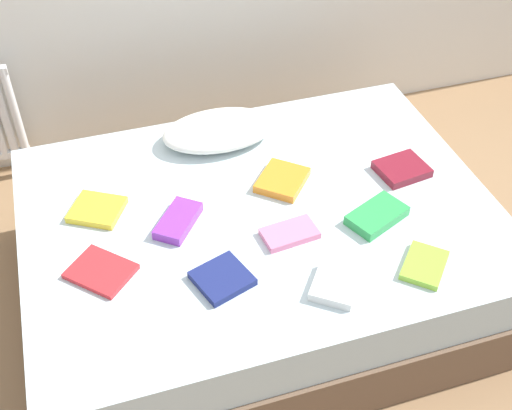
# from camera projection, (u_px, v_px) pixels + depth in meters

# --- Properties ---
(ground_plane) EXTENTS (8.00, 8.00, 0.00)m
(ground_plane) POSITION_uv_depth(u_px,v_px,m) (259.00, 287.00, 3.07)
(ground_plane) COLOR #93704C
(bed) EXTENTS (2.00, 1.50, 0.50)m
(bed) POSITION_uv_depth(u_px,v_px,m) (259.00, 251.00, 2.91)
(bed) COLOR brown
(bed) RESTS_ON ground
(pillow) EXTENTS (0.53, 0.32, 0.11)m
(pillow) POSITION_uv_depth(u_px,v_px,m) (219.00, 130.00, 3.06)
(pillow) COLOR white
(pillow) RESTS_ON bed
(textbook_pink) EXTENTS (0.23, 0.15, 0.03)m
(textbook_pink) POSITION_uv_depth(u_px,v_px,m) (290.00, 233.00, 2.61)
(textbook_pink) COLOR pink
(textbook_pink) RESTS_ON bed
(textbook_red) EXTENTS (0.29, 0.29, 0.02)m
(textbook_red) POSITION_uv_depth(u_px,v_px,m) (101.00, 271.00, 2.47)
(textbook_red) COLOR red
(textbook_red) RESTS_ON bed
(textbook_navy) EXTENTS (0.24, 0.24, 0.03)m
(textbook_navy) POSITION_uv_depth(u_px,v_px,m) (222.00, 278.00, 2.43)
(textbook_navy) COLOR navy
(textbook_navy) RESTS_ON bed
(textbook_green) EXTENTS (0.28, 0.23, 0.04)m
(textbook_green) POSITION_uv_depth(u_px,v_px,m) (377.00, 216.00, 2.68)
(textbook_green) COLOR green
(textbook_green) RESTS_ON bed
(textbook_purple) EXTENTS (0.24, 0.26, 0.04)m
(textbook_purple) POSITION_uv_depth(u_px,v_px,m) (178.00, 221.00, 2.66)
(textbook_purple) COLOR purple
(textbook_purple) RESTS_ON bed
(textbook_orange) EXTENTS (0.28, 0.29, 0.04)m
(textbook_orange) POSITION_uv_depth(u_px,v_px,m) (282.00, 180.00, 2.85)
(textbook_orange) COLOR orange
(textbook_orange) RESTS_ON bed
(textbook_white) EXTENTS (0.24, 0.24, 0.04)m
(textbook_white) POSITION_uv_depth(u_px,v_px,m) (335.00, 285.00, 2.40)
(textbook_white) COLOR white
(textbook_white) RESTS_ON bed
(textbook_maroon) EXTENTS (0.23, 0.21, 0.04)m
(textbook_maroon) POSITION_uv_depth(u_px,v_px,m) (402.00, 169.00, 2.91)
(textbook_maroon) COLOR maroon
(textbook_maroon) RESTS_ON bed
(textbook_yellow) EXTENTS (0.27, 0.26, 0.03)m
(textbook_yellow) POSITION_uv_depth(u_px,v_px,m) (97.00, 210.00, 2.71)
(textbook_yellow) COLOR yellow
(textbook_yellow) RESTS_ON bed
(textbook_lime) EXTENTS (0.24, 0.25, 0.03)m
(textbook_lime) POSITION_uv_depth(u_px,v_px,m) (424.00, 265.00, 2.49)
(textbook_lime) COLOR #8CC638
(textbook_lime) RESTS_ON bed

